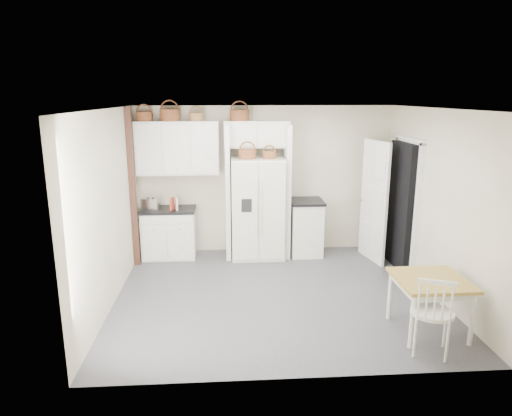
{
  "coord_description": "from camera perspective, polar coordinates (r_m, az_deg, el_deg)",
  "views": [
    {
      "loc": [
        -0.7,
        -6.0,
        2.77
      ],
      "look_at": [
        -0.26,
        0.4,
        1.18
      ],
      "focal_mm": 32.0,
      "sensor_mm": 36.0,
      "label": 1
    }
  ],
  "objects": [
    {
      "name": "base_cab_right",
      "position": [
        8.16,
        6.2,
        -2.52
      ],
      "size": [
        0.54,
        0.64,
        0.94
      ],
      "primitive_type": "cube",
      "color": "silver",
      "rests_on": "floor"
    },
    {
      "name": "bridge_cabinet",
      "position": [
        7.88,
        0.1,
        9.22
      ],
      "size": [
        1.12,
        0.34,
        0.45
      ],
      "primitive_type": "cube",
      "color": "silver",
      "rests_on": "wall_back"
    },
    {
      "name": "upper_cabinet",
      "position": [
        7.92,
        -9.78,
        7.41
      ],
      "size": [
        1.4,
        0.34,
        0.9
      ],
      "primitive_type": "cube",
      "color": "silver",
      "rests_on": "wall_back"
    },
    {
      "name": "counter_right",
      "position": [
        8.03,
        6.29,
        0.86
      ],
      "size": [
        0.58,
        0.69,
        0.04
      ],
      "primitive_type": "cube",
      "color": "black",
      "rests_on": "base_cab_right"
    },
    {
      "name": "basket_fridge_a",
      "position": [
        7.62,
        -1.08,
        6.75
      ],
      "size": [
        0.29,
        0.29,
        0.16
      ],
      "primitive_type": "cylinder",
      "color": "#5F2714",
      "rests_on": "refrigerator"
    },
    {
      "name": "trim_post",
      "position": [
        7.65,
        -15.17,
        2.34
      ],
      "size": [
        0.09,
        0.09,
        2.6
      ],
      "primitive_type": "cube",
      "color": "#391913",
      "rests_on": "floor"
    },
    {
      "name": "wall_left",
      "position": [
        6.37,
        -17.89,
        -0.11
      ],
      "size": [
        0.0,
        4.0,
        4.0
      ],
      "primitive_type": "plane",
      "rotation": [
        1.57,
        0.0,
        1.57
      ],
      "color": "#B6AB90",
      "rests_on": "floor"
    },
    {
      "name": "basket_fridge_b",
      "position": [
        7.65,
        1.68,
        6.64
      ],
      "size": [
        0.23,
        0.23,
        0.12
      ],
      "primitive_type": "cylinder",
      "color": "#5F2714",
      "rests_on": "refrigerator"
    },
    {
      "name": "basket_upper_b",
      "position": [
        7.89,
        -10.72,
        11.34
      ],
      "size": [
        0.33,
        0.33,
        0.2
      ],
      "primitive_type": "cylinder",
      "color": "#5F2714",
      "rests_on": "upper_cabinet"
    },
    {
      "name": "dining_table",
      "position": [
        5.92,
        20.8,
        -11.27
      ],
      "size": [
        0.82,
        0.82,
        0.68
      ],
      "primitive_type": "cube",
      "rotation": [
        0.0,
        0.0,
        0.0
      ],
      "color": "#A37C2C",
      "rests_on": "floor"
    },
    {
      "name": "refrigerator",
      "position": [
        7.9,
        0.18,
        0.01
      ],
      "size": [
        0.9,
        0.72,
        1.74
      ],
      "primitive_type": "cube",
      "color": "white",
      "rests_on": "floor"
    },
    {
      "name": "windsor_chair",
      "position": [
        5.43,
        21.18,
        -12.12
      ],
      "size": [
        0.59,
        0.56,
        0.95
      ],
      "primitive_type": "cube",
      "rotation": [
        0.0,
        0.0,
        -0.38
      ],
      "color": "silver",
      "rests_on": "floor"
    },
    {
      "name": "wall_right",
      "position": [
        6.85,
        21.71,
        0.52
      ],
      "size": [
        0.0,
        4.0,
        4.0
      ],
      "primitive_type": "plane",
      "rotation": [
        1.57,
        0.0,
        -1.57
      ],
      "color": "#B6AB90",
      "rests_on": "floor"
    },
    {
      "name": "fridge_panel_right",
      "position": [
        7.94,
        3.84,
        2.12
      ],
      "size": [
        0.08,
        0.6,
        2.3
      ],
      "primitive_type": "cube",
      "color": "silver",
      "rests_on": "floor"
    },
    {
      "name": "cookbook_cream",
      "position": [
        7.87,
        -9.92,
        0.57
      ],
      "size": [
        0.07,
        0.15,
        0.22
      ],
      "primitive_type": "cube",
      "rotation": [
        0.0,
        0.0,
        0.24
      ],
      "color": "beige",
      "rests_on": "counter_left"
    },
    {
      "name": "basket_upper_a",
      "position": [
        7.95,
        -13.8,
        11.06
      ],
      "size": [
        0.27,
        0.27,
        0.16
      ],
      "primitive_type": "cylinder",
      "color": "#5F2714",
      "rests_on": "upper_cabinet"
    },
    {
      "name": "counter_left",
      "position": [
        8.0,
        -10.93,
        -0.22
      ],
      "size": [
        0.94,
        0.61,
        0.04
      ],
      "primitive_type": "cube",
      "color": "black",
      "rests_on": "base_cab_left"
    },
    {
      "name": "door_slab",
      "position": [
        7.94,
        14.53,
        0.78
      ],
      "size": [
        0.21,
        0.79,
        2.05
      ],
      "primitive_type": "cube",
      "rotation": [
        0.0,
        0.0,
        -1.36
      ],
      "color": "white",
      "rests_on": "floor"
    },
    {
      "name": "fridge_panel_left",
      "position": [
        7.87,
        -3.55,
        2.01
      ],
      "size": [
        0.08,
        0.6,
        2.3
      ],
      "primitive_type": "cube",
      "color": "silver",
      "rests_on": "floor"
    },
    {
      "name": "floor",
      "position": [
        6.65,
        2.53,
        -10.72
      ],
      "size": [
        4.5,
        4.5,
        0.0
      ],
      "primitive_type": "plane",
      "color": "#3D3B47",
      "rests_on": "ground"
    },
    {
      "name": "wall_back",
      "position": [
        8.17,
        1.06,
        3.54
      ],
      "size": [
        4.5,
        0.0,
        4.5
      ],
      "primitive_type": "plane",
      "rotation": [
        1.57,
        0.0,
        0.0
      ],
      "color": "#B6AB90",
      "rests_on": "floor"
    },
    {
      "name": "basket_upper_c",
      "position": [
        7.85,
        -7.47,
        11.24
      ],
      "size": [
        0.24,
        0.24,
        0.14
      ],
      "primitive_type": "cylinder",
      "color": "brown",
      "rests_on": "upper_cabinet"
    },
    {
      "name": "doorway_void",
      "position": [
        7.76,
        17.81,
        0.25
      ],
      "size": [
        0.18,
        0.85,
        2.05
      ],
      "primitive_type": "cube",
      "color": "black",
      "rests_on": "floor"
    },
    {
      "name": "base_cab_left",
      "position": [
        8.11,
        -10.79,
        -3.2
      ],
      "size": [
        0.9,
        0.57,
        0.83
      ],
      "primitive_type": "cube",
      "color": "silver",
      "rests_on": "floor"
    },
    {
      "name": "basket_bridge_a",
      "position": [
        7.84,
        -2.08,
        11.51
      ],
      "size": [
        0.33,
        0.33,
        0.18
      ],
      "primitive_type": "cylinder",
      "color": "#5F2714",
      "rests_on": "bridge_cabinet"
    },
    {
      "name": "toaster",
      "position": [
        7.95,
        -13.02,
        0.48
      ],
      "size": [
        0.33,
        0.23,
        0.2
      ],
      "primitive_type": "cube",
      "rotation": [
        0.0,
        0.0,
        -0.23
      ],
      "color": "silver",
      "rests_on": "counter_left"
    },
    {
      "name": "ceiling",
      "position": [
        6.05,
        2.79,
        12.29
      ],
      "size": [
        4.5,
        4.5,
        0.0
      ],
      "primitive_type": "plane",
      "color": "white",
      "rests_on": "wall_back"
    },
    {
      "name": "cookbook_red",
      "position": [
        7.88,
        -10.46,
        0.54
      ],
      "size": [
        0.07,
        0.15,
        0.21
      ],
      "primitive_type": "cube",
      "rotation": [
        0.0,
        0.0,
        -0.25
      ],
      "color": "#B83E29",
      "rests_on": "counter_left"
    }
  ]
}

